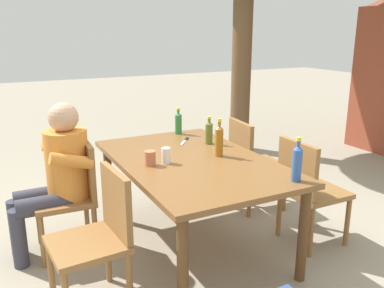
# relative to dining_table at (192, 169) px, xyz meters

# --- Properties ---
(ground_plane) EXTENTS (24.00, 24.00, 0.00)m
(ground_plane) POSITION_rel_dining_table_xyz_m (0.00, 0.00, -0.65)
(ground_plane) COLOR gray
(dining_table) EXTENTS (1.70, 1.07, 0.73)m
(dining_table) POSITION_rel_dining_table_xyz_m (0.00, 0.00, 0.00)
(dining_table) COLOR brown
(dining_table) RESTS_ON ground_plane
(chair_near_left) EXTENTS (0.46, 0.46, 0.87)m
(chair_near_left) POSITION_rel_dining_table_xyz_m (-0.38, -0.83, -0.17)
(chair_near_left) COLOR olive
(chair_near_left) RESTS_ON ground_plane
(chair_far_left) EXTENTS (0.48, 0.48, 0.87)m
(chair_far_left) POSITION_rel_dining_table_xyz_m (-0.39, 0.83, -0.17)
(chair_far_left) COLOR olive
(chair_far_left) RESTS_ON ground_plane
(chair_near_right) EXTENTS (0.47, 0.47, 0.87)m
(chair_near_right) POSITION_rel_dining_table_xyz_m (0.38, -0.83, -0.17)
(chair_near_right) COLOR olive
(chair_near_right) RESTS_ON ground_plane
(chair_far_right) EXTENTS (0.44, 0.44, 0.87)m
(chair_far_right) POSITION_rel_dining_table_xyz_m (0.38, 0.83, -0.17)
(chair_far_right) COLOR olive
(chair_far_right) RESTS_ON ground_plane
(person_in_white_shirt) EXTENTS (0.47, 0.61, 1.18)m
(person_in_white_shirt) POSITION_rel_dining_table_xyz_m (-0.38, -0.94, 0.00)
(person_in_white_shirt) COLOR orange
(person_in_white_shirt) RESTS_ON ground_plane
(bottle_amber) EXTENTS (0.06, 0.06, 0.30)m
(bottle_amber) POSITION_rel_dining_table_xyz_m (0.02, 0.22, 0.21)
(bottle_amber) COLOR #996019
(bottle_amber) RESTS_ON dining_table
(bottle_green) EXTENTS (0.06, 0.06, 0.25)m
(bottle_green) POSITION_rel_dining_table_xyz_m (-0.76, 0.24, 0.19)
(bottle_green) COLOR #287A38
(bottle_green) RESTS_ON dining_table
(bottle_blue) EXTENTS (0.06, 0.06, 0.30)m
(bottle_blue) POSITION_rel_dining_table_xyz_m (0.73, 0.39, 0.21)
(bottle_blue) COLOR #2D56A3
(bottle_blue) RESTS_ON dining_table
(bottle_olive) EXTENTS (0.06, 0.06, 0.24)m
(bottle_olive) POSITION_rel_dining_table_xyz_m (-0.32, 0.33, 0.18)
(bottle_olive) COLOR #566623
(bottle_olive) RESTS_ON dining_table
(cup_white) EXTENTS (0.07, 0.07, 0.12)m
(cup_white) POSITION_rel_dining_table_xyz_m (-0.00, -0.22, 0.14)
(cup_white) COLOR white
(cup_white) RESTS_ON dining_table
(cup_terracotta) EXTENTS (0.08, 0.08, 0.11)m
(cup_terracotta) POSITION_rel_dining_table_xyz_m (-0.01, -0.34, 0.13)
(cup_terracotta) COLOR #BC6B47
(cup_terracotta) RESTS_ON dining_table
(table_knife) EXTENTS (0.20, 0.17, 0.01)m
(table_knife) POSITION_rel_dining_table_xyz_m (-0.49, 0.18, 0.08)
(table_knife) COLOR silver
(table_knife) RESTS_ON dining_table
(backpack_by_near_side) EXTENTS (0.34, 0.26, 0.44)m
(backpack_by_near_side) POSITION_rel_dining_table_xyz_m (-1.37, 0.44, -0.44)
(backpack_by_near_side) COLOR black
(backpack_by_near_side) RESTS_ON ground_plane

